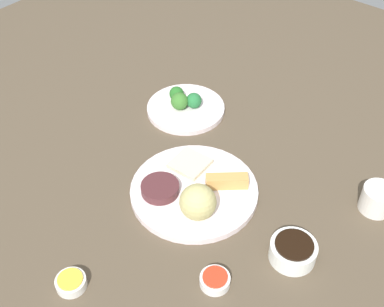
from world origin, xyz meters
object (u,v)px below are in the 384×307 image
at_px(broccoli_plate, 186,109).
at_px(soy_sauce_bowl, 293,251).
at_px(main_plate, 194,191).
at_px(sauce_ramekin_hot_mustard, 71,283).
at_px(sauce_ramekin_sweet_and_sour, 215,281).
at_px(teacup, 377,199).

relative_size(broccoli_plate, soy_sauce_bowl, 2.23).
xyz_separation_m(main_plate, broccoli_plate, (0.21, -0.22, -0.00)).
bearing_deg(broccoli_plate, soy_sauce_bowl, 154.18).
bearing_deg(sauce_ramekin_hot_mustard, main_plate, -94.86).
relative_size(broccoli_plate, sauce_ramekin_sweet_and_sour, 3.55).
bearing_deg(soy_sauce_bowl, sauce_ramekin_sweet_and_sour, 60.77).
bearing_deg(broccoli_plate, teacup, -179.99).
height_order(broccoli_plate, soy_sauce_bowl, soy_sauce_bowl).
distance_m(main_plate, soy_sauce_bowl, 0.26).
xyz_separation_m(broccoli_plate, soy_sauce_bowl, (-0.46, 0.22, 0.01)).
xyz_separation_m(sauce_ramekin_hot_mustard, teacup, (-0.36, -0.54, 0.02)).
bearing_deg(main_plate, sauce_ramekin_sweet_and_sour, 139.39).
bearing_deg(sauce_ramekin_hot_mustard, teacup, -123.20).
relative_size(broccoli_plate, sauce_ramekin_hot_mustard, 3.55).
xyz_separation_m(broccoli_plate, teacup, (-0.53, -0.00, 0.02)).
bearing_deg(sauce_ramekin_hot_mustard, broccoli_plate, -71.85).
relative_size(main_plate, sauce_ramekin_hot_mustard, 4.89).
height_order(broccoli_plate, sauce_ramekin_hot_mustard, sauce_ramekin_hot_mustard).
bearing_deg(teacup, sauce_ramekin_sweet_and_sour, 67.63).
distance_m(broccoli_plate, sauce_ramekin_hot_mustard, 0.57).
bearing_deg(teacup, soy_sauce_bowl, 72.44).
height_order(soy_sauce_bowl, sauce_ramekin_hot_mustard, soy_sauce_bowl).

